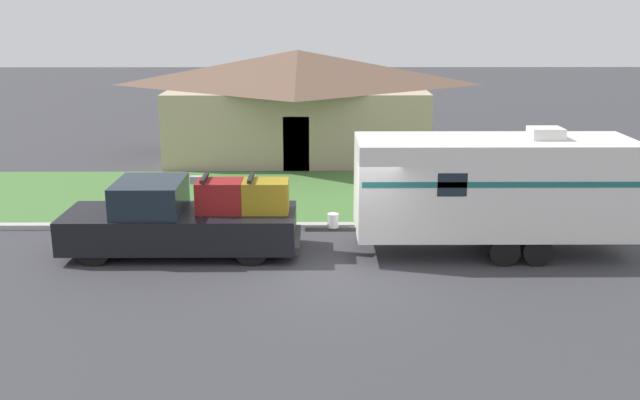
# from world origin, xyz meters

# --- Properties ---
(ground_plane) EXTENTS (120.00, 120.00, 0.00)m
(ground_plane) POSITION_xyz_m (0.00, 0.00, 0.00)
(ground_plane) COLOR #38383D
(curb_strip) EXTENTS (80.00, 0.30, 0.14)m
(curb_strip) POSITION_xyz_m (0.00, 3.75, 0.07)
(curb_strip) COLOR #ADADA8
(curb_strip) RESTS_ON ground_plane
(lawn_strip) EXTENTS (80.00, 7.00, 0.03)m
(lawn_strip) POSITION_xyz_m (0.00, 7.40, 0.01)
(lawn_strip) COLOR #477538
(lawn_strip) RESTS_ON ground_plane
(house_across_street) EXTENTS (11.17, 8.03, 4.36)m
(house_across_street) POSITION_xyz_m (-1.50, 14.81, 2.26)
(house_across_street) COLOR tan
(house_across_street) RESTS_ON ground_plane
(pickup_truck) EXTENTS (5.95, 2.09, 2.02)m
(pickup_truck) POSITION_xyz_m (-4.15, 1.67, 0.88)
(pickup_truck) COLOR black
(pickup_truck) RESTS_ON ground_plane
(travel_trailer) EXTENTS (8.15, 2.24, 3.24)m
(travel_trailer) POSITION_xyz_m (3.69, 1.67, 1.75)
(travel_trailer) COLOR black
(travel_trailer) RESTS_ON ground_plane
(mailbox) EXTENTS (0.48, 0.20, 1.36)m
(mailbox) POSITION_xyz_m (-4.17, 4.49, 1.04)
(mailbox) COLOR brown
(mailbox) RESTS_ON ground_plane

